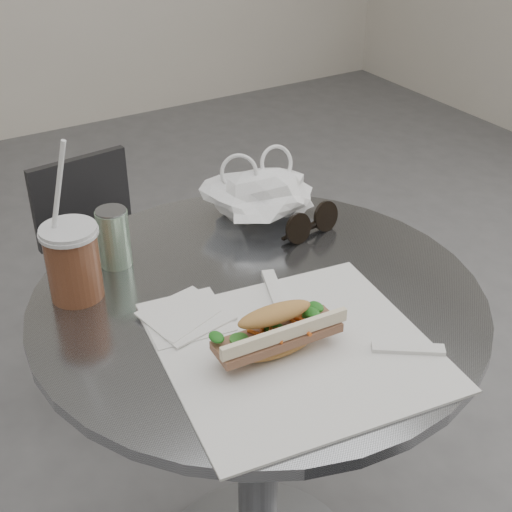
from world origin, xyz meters
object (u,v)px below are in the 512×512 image
cafe_table (258,415)px  chair_far (113,295)px  banh_mi (276,332)px  drink_can (114,237)px  iced_coffee (73,261)px  sunglasses (311,224)px

cafe_table → chair_far: bearing=90.9°
banh_mi → drink_can: bearing=109.7°
cafe_table → iced_coffee: (-0.26, 0.15, 0.34)m
cafe_table → banh_mi: banh_mi is taller
sunglasses → cafe_table: bearing=-157.8°
chair_far → iced_coffee: 0.83m
cafe_table → drink_can: (-0.17, 0.21, 0.33)m
banh_mi → sunglasses: size_ratio=1.81×
banh_mi → iced_coffee: bearing=126.7°
chair_far → sunglasses: 0.81m
cafe_table → iced_coffee: iced_coffee is taller
banh_mi → drink_can: 0.38m
iced_coffee → cafe_table: bearing=-30.6°
banh_mi → iced_coffee: 0.36m
chair_far → sunglasses: (0.20, -0.63, 0.47)m
cafe_table → iced_coffee: size_ratio=2.74×
iced_coffee → drink_can: iced_coffee is taller
chair_far → banh_mi: 1.02m
cafe_table → drink_can: drink_can is taller
banh_mi → iced_coffee: (-0.20, 0.30, 0.03)m
chair_far → sunglasses: bearing=101.5°
sunglasses → banh_mi: bearing=-142.9°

